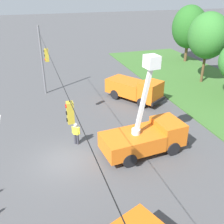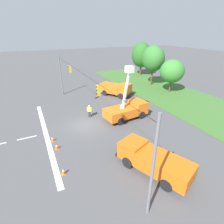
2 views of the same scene
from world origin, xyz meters
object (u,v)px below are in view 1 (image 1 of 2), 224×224
Objects in this scene: tree_west at (208,36)px; road_worker at (76,132)px; utility_truck_bucket_lift at (146,136)px; utility_truck_support_near at (135,89)px; tree_far_west at (189,27)px.

tree_west is 19.89m from road_worker.
road_worker is at bearing -119.17° from utility_truck_bucket_lift.
utility_truck_bucket_lift is 5.11m from road_worker.
utility_truck_bucket_lift is 1.12× the size of utility_truck_support_near.
tree_far_west is 9.45m from tree_west.
utility_truck_bucket_lift is 9.25m from utility_truck_support_near.
utility_truck_support_near is at bearing 161.99° from utility_truck_bucket_lift.
tree_west is (8.85, -3.29, 0.41)m from tree_far_west.
tree_west is 1.17× the size of utility_truck_bucket_lift.
tree_far_west is 26.09m from utility_truck_bucket_lift.
tree_far_west is at bearing 141.61° from utility_truck_bucket_lift.
utility_truck_support_near is (-8.80, 2.86, -0.06)m from utility_truck_bucket_lift.
utility_truck_bucket_lift is (11.38, -12.74, -4.25)m from tree_west.
tree_far_west is 17.86m from utility_truck_support_near.
tree_far_west is 1.18× the size of utility_truck_bucket_lift.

